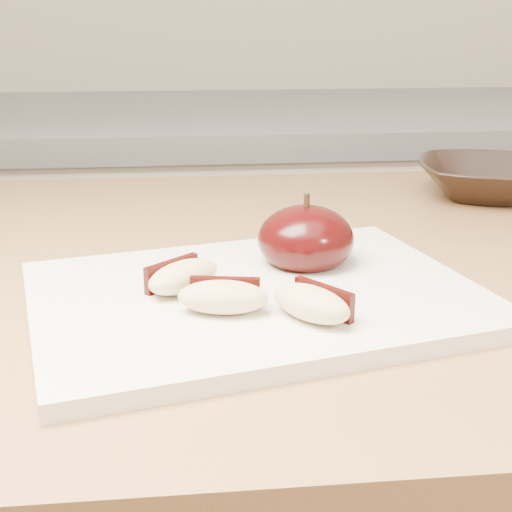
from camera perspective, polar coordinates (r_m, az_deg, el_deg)
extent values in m
cube|color=silver|center=(1.44, -4.17, -8.05)|extent=(2.40, 0.60, 0.90)
cube|color=slate|center=(1.29, -4.67, 10.87)|extent=(2.40, 0.62, 0.04)
cube|color=#9A7143|center=(0.62, -2.76, -1.71)|extent=(1.64, 0.64, 0.04)
cube|color=silver|center=(0.51, 0.00, -3.34)|extent=(0.35, 0.29, 0.01)
ellipsoid|color=black|center=(0.56, 4.00, 1.34)|extent=(0.10, 0.10, 0.05)
cylinder|color=black|center=(0.55, 4.08, 4.44)|extent=(0.00, 0.00, 0.01)
ellipsoid|color=#D5BD87|center=(0.50, -5.81, -1.64)|extent=(0.06, 0.06, 0.02)
cube|color=black|center=(0.51, -6.76, -1.40)|extent=(0.04, 0.04, 0.02)
ellipsoid|color=#D5BD87|center=(0.46, -2.66, -3.31)|extent=(0.06, 0.04, 0.02)
cube|color=black|center=(0.47, -2.48, -2.84)|extent=(0.05, 0.01, 0.02)
ellipsoid|color=#D5BD87|center=(0.45, 4.42, -3.80)|extent=(0.06, 0.06, 0.02)
cube|color=black|center=(0.46, 5.45, -3.48)|extent=(0.03, 0.04, 0.02)
imported|color=black|center=(0.85, 18.35, 5.84)|extent=(0.20, 0.20, 0.04)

